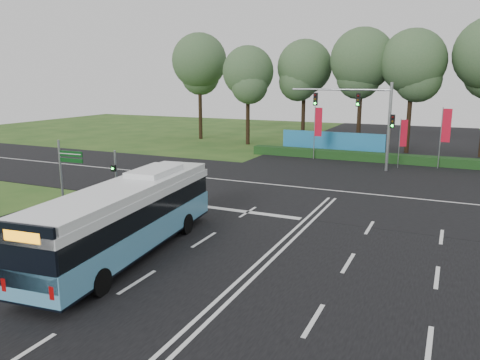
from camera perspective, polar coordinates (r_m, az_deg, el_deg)
ground at (r=20.38m, az=3.83°, el=-8.70°), size 120.00×120.00×0.00m
road_main at (r=20.37m, az=3.83°, el=-8.65°), size 20.00×120.00×0.04m
road_cross at (r=31.41m, az=11.68°, el=-1.34°), size 120.00×14.00×0.05m
bike_path at (r=25.32m, az=-26.57°, el=-5.72°), size 5.00×18.00×0.06m
kerb_strip at (r=23.54m, az=-22.86°, el=-6.60°), size 0.25×18.00×0.12m
city_bus at (r=19.98m, az=-13.53°, el=-4.44°), size 3.59×11.65×3.29m
pedestrian_signal at (r=28.09m, az=-14.93°, el=0.53°), size 0.27×0.41×3.23m
street_sign at (r=27.03m, az=-20.50°, el=1.40°), size 1.58×0.18×4.05m
banner_flag_left at (r=43.09m, az=9.40°, el=6.60°), size 0.71×0.08×4.82m
banner_flag_mid at (r=40.56m, az=19.21°, el=5.10°), size 0.57×0.28×4.10m
banner_flag_right at (r=41.30m, az=23.69°, el=5.67°), size 0.74×0.08×5.03m
traffic_light_gantry at (r=38.94m, az=15.17°, el=8.01°), size 8.41×0.28×7.00m
hedge at (r=43.39m, az=15.49°, el=2.71°), size 22.00×1.20×0.80m
blue_hoarding at (r=46.48m, az=11.18°, el=4.41°), size 10.00×0.30×2.20m
eucalyptus_row at (r=50.54m, az=13.47°, el=13.70°), size 42.45×8.49×12.80m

